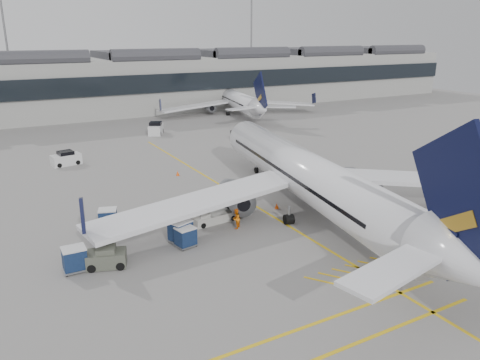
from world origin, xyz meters
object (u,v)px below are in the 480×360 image
airliner_main (309,177)px  ramp_agent_b (236,219)px  baggage_cart_a (180,231)px  belt_loader (213,215)px  pushback_tug (107,258)px  ramp_agent_a (182,213)px

airliner_main → ramp_agent_b: bearing=-168.8°
airliner_main → baggage_cart_a: bearing=-167.9°
belt_loader → ramp_agent_b: bearing=-69.3°
ramp_agent_b → pushback_tug: 11.36m
ramp_agent_b → pushback_tug: (-11.25, -1.56, -0.20)m
ramp_agent_a → pushback_tug: (-7.75, -4.91, -0.25)m
airliner_main → ramp_agent_a: size_ratio=23.62×
pushback_tug → ramp_agent_a: bearing=51.2°
airliner_main → pushback_tug: airliner_main is taller
belt_loader → baggage_cart_a: bearing=-153.4°
pushback_tug → airliner_main: bearing=23.9°
baggage_cart_a → pushback_tug: bearing=172.8°
belt_loader → ramp_agent_a: size_ratio=2.76×
ramp_agent_b → pushback_tug: ramp_agent_b is taller
ramp_agent_a → pushback_tug: bearing=160.1°
ramp_agent_b → baggage_cart_a: bearing=-37.2°
ramp_agent_b → belt_loader: bearing=-104.0°
airliner_main → ramp_agent_a: 11.77m
ramp_agent_a → belt_loader: bearing=-76.6°
baggage_cart_a → ramp_agent_b: baggage_cart_a is taller
airliner_main → belt_loader: 9.35m
belt_loader → pushback_tug: (-10.15, -3.82, 0.07)m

